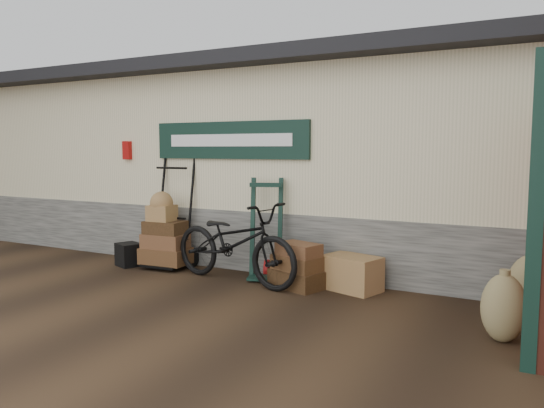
{
  "coord_description": "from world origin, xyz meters",
  "views": [
    {
      "loc": [
        3.95,
        -5.7,
        1.82
      ],
      "look_at": [
        0.45,
        0.9,
        1.04
      ],
      "focal_mm": 35.0,
      "sensor_mm": 36.0,
      "label": 1
    }
  ],
  "objects_px": {
    "bicycle": "(234,238)",
    "wicker_hamper": "(352,273)",
    "green_barrow": "(266,229)",
    "black_trunk": "(129,255)",
    "porter_trolley": "(172,210)",
    "suitcase_stack": "(297,265)"
  },
  "relations": [
    {
      "from": "porter_trolley",
      "to": "black_trunk",
      "type": "height_order",
      "value": "porter_trolley"
    },
    {
      "from": "bicycle",
      "to": "wicker_hamper",
      "type": "bearing_deg",
      "value": -66.49
    },
    {
      "from": "black_trunk",
      "to": "bicycle",
      "type": "bearing_deg",
      "value": -2.74
    },
    {
      "from": "wicker_hamper",
      "to": "black_trunk",
      "type": "bearing_deg",
      "value": -175.8
    },
    {
      "from": "black_trunk",
      "to": "bicycle",
      "type": "distance_m",
      "value": 2.06
    },
    {
      "from": "green_barrow",
      "to": "suitcase_stack",
      "type": "height_order",
      "value": "green_barrow"
    },
    {
      "from": "porter_trolley",
      "to": "green_barrow",
      "type": "bearing_deg",
      "value": -5.14
    },
    {
      "from": "suitcase_stack",
      "to": "wicker_hamper",
      "type": "distance_m",
      "value": 0.73
    },
    {
      "from": "green_barrow",
      "to": "black_trunk",
      "type": "relative_size",
      "value": 3.94
    },
    {
      "from": "porter_trolley",
      "to": "suitcase_stack",
      "type": "relative_size",
      "value": 2.55
    },
    {
      "from": "green_barrow",
      "to": "suitcase_stack",
      "type": "distance_m",
      "value": 0.76
    },
    {
      "from": "green_barrow",
      "to": "bicycle",
      "type": "distance_m",
      "value": 0.48
    },
    {
      "from": "bicycle",
      "to": "porter_trolley",
      "type": "bearing_deg",
      "value": 83.71
    },
    {
      "from": "black_trunk",
      "to": "suitcase_stack",
      "type": "bearing_deg",
      "value": 0.92
    },
    {
      "from": "porter_trolley",
      "to": "suitcase_stack",
      "type": "distance_m",
      "value": 2.36
    },
    {
      "from": "wicker_hamper",
      "to": "bicycle",
      "type": "bearing_deg",
      "value": -167.08
    },
    {
      "from": "suitcase_stack",
      "to": "black_trunk",
      "type": "distance_m",
      "value": 2.89
    },
    {
      "from": "porter_trolley",
      "to": "green_barrow",
      "type": "relative_size",
      "value": 1.24
    },
    {
      "from": "green_barrow",
      "to": "wicker_hamper",
      "type": "xyz_separation_m",
      "value": [
        1.29,
        -0.03,
        -0.48
      ]
    },
    {
      "from": "green_barrow",
      "to": "porter_trolley",
      "type": "bearing_deg",
      "value": 160.18
    },
    {
      "from": "porter_trolley",
      "to": "wicker_hamper",
      "type": "bearing_deg",
      "value": -5.05
    },
    {
      "from": "porter_trolley",
      "to": "green_barrow",
      "type": "xyz_separation_m",
      "value": [
        1.67,
        -0.04,
        -0.17
      ]
    }
  ]
}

